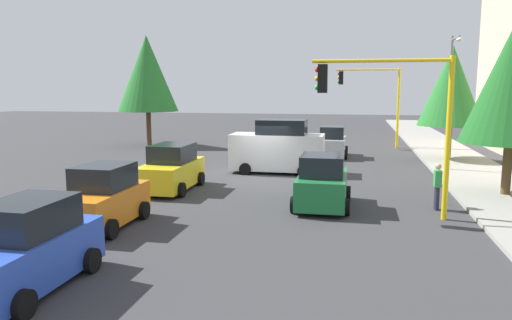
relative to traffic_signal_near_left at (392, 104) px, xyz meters
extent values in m
plane|color=#353538|center=(-6.00, -5.66, -3.85)|extent=(120.00, 120.00, 0.00)
cube|color=gray|center=(-11.00, 4.84, -3.78)|extent=(80.00, 4.00, 0.15)
cube|color=silver|center=(6.30, -8.66, -3.85)|extent=(2.20, 0.36, 0.01)
cone|color=silver|center=(5.00, -8.66, -3.85)|extent=(0.01, 1.10, 1.10)
cylinder|color=yellow|center=(0.00, 1.84, -1.14)|extent=(0.18, 0.18, 5.43)
cylinder|color=yellow|center=(0.00, -0.41, 1.42)|extent=(0.12, 4.50, 0.12)
cube|color=black|center=(0.00, -2.30, 0.84)|extent=(0.36, 0.32, 0.96)
sphere|color=red|center=(0.00, -2.48, 1.14)|extent=(0.18, 0.18, 0.18)
sphere|color=yellow|center=(0.00, -2.48, 0.84)|extent=(0.18, 0.18, 0.18)
sphere|color=green|center=(0.00, -2.48, 0.54)|extent=(0.18, 0.18, 0.18)
cylinder|color=yellow|center=(-20.00, 1.84, -0.93)|extent=(0.18, 0.18, 5.85)
cylinder|color=yellow|center=(-20.00, -0.41, 1.84)|extent=(0.12, 4.50, 0.12)
cube|color=black|center=(-20.00, -2.30, 1.26)|extent=(0.36, 0.32, 0.96)
sphere|color=red|center=(-20.00, -2.48, 1.56)|extent=(0.18, 0.18, 0.18)
sphere|color=yellow|center=(-20.00, -2.48, 1.26)|extent=(0.18, 0.18, 0.18)
sphere|color=green|center=(-20.00, -2.48, 0.96)|extent=(0.18, 0.18, 0.18)
cylinder|color=slate|center=(-10.00, 3.54, -0.35)|extent=(0.14, 0.14, 7.00)
cylinder|color=slate|center=(-9.10, 3.54, 2.95)|extent=(1.80, 0.10, 0.10)
ellipsoid|color=silver|center=(-8.20, 3.54, 2.80)|extent=(0.56, 0.28, 0.20)
cylinder|color=brown|center=(-14.00, 4.34, -2.68)|extent=(0.36, 0.36, 2.35)
cone|color=#28752D|center=(-14.00, 4.34, 0.65)|extent=(3.76, 3.76, 4.70)
cylinder|color=brown|center=(-4.00, 4.84, -2.64)|extent=(0.36, 0.36, 2.42)
cylinder|color=brown|center=(-18.00, -16.66, -2.44)|extent=(0.36, 0.36, 2.83)
cone|color=#28752D|center=(-18.00, -16.66, 1.62)|extent=(4.53, 4.53, 5.67)
cube|color=white|center=(-8.00, -5.12, -2.76)|extent=(1.90, 4.80, 1.85)
cube|color=black|center=(-8.00, -4.88, -1.46)|extent=(1.67, 2.50, 0.76)
cylinder|color=black|center=(-6.99, -6.60, -3.55)|extent=(0.20, 0.60, 0.60)
cylinder|color=black|center=(-9.01, -6.60, -3.55)|extent=(0.20, 0.60, 0.60)
cylinder|color=black|center=(-6.99, -3.63, -3.55)|extent=(0.20, 0.60, 0.60)
cylinder|color=black|center=(-9.01, -3.63, -3.55)|extent=(0.20, 0.60, 0.60)
cube|color=#B2B5BA|center=(-14.55, -2.59, -3.16)|extent=(3.60, 1.64, 1.05)
cube|color=black|center=(-14.37, -2.59, -2.26)|extent=(1.87, 1.44, 0.76)
cylinder|color=black|center=(-15.67, -3.47, -3.55)|extent=(0.60, 0.20, 0.60)
cylinder|color=black|center=(-15.67, -1.71, -3.55)|extent=(0.60, 0.20, 0.60)
cylinder|color=black|center=(-13.43, -3.47, -3.55)|extent=(0.60, 0.20, 0.60)
cylinder|color=black|center=(-13.43, -1.71, -3.55)|extent=(0.60, 0.20, 0.60)
cube|color=blue|center=(7.95, -8.13, -3.16)|extent=(3.97, 1.64, 1.05)
cube|color=black|center=(7.76, -8.13, -2.26)|extent=(2.07, 1.45, 0.76)
cylinder|color=black|center=(9.19, -7.25, -3.55)|extent=(0.60, 0.20, 0.60)
cylinder|color=black|center=(6.72, -7.25, -3.55)|extent=(0.60, 0.20, 0.60)
cylinder|color=black|center=(6.72, -9.01, -3.55)|extent=(0.60, 0.20, 0.60)
cube|color=yellow|center=(-2.72, -8.91, -3.16)|extent=(4.08, 1.73, 1.05)
cube|color=black|center=(-2.93, -8.91, -2.26)|extent=(2.12, 1.53, 0.76)
cylinder|color=black|center=(-1.46, -7.98, -3.55)|extent=(0.60, 0.20, 0.60)
cylinder|color=black|center=(-1.46, -9.84, -3.55)|extent=(0.60, 0.20, 0.60)
cylinder|color=black|center=(-3.99, -7.98, -3.55)|extent=(0.60, 0.20, 0.60)
cylinder|color=black|center=(-3.99, -9.84, -3.55)|extent=(0.60, 0.20, 0.60)
cube|color=#1E7238|center=(-0.99, -2.30, -3.16)|extent=(3.60, 1.74, 1.05)
cube|color=black|center=(-0.81, -2.30, -2.26)|extent=(1.87, 1.53, 0.76)
cylinder|color=black|center=(-2.11, -3.22, -3.55)|extent=(0.60, 0.20, 0.60)
cylinder|color=black|center=(-2.11, -1.37, -3.55)|extent=(0.60, 0.20, 0.60)
cylinder|color=black|center=(0.13, -3.22, -3.55)|extent=(0.60, 0.20, 0.60)
cylinder|color=black|center=(0.13, -1.37, -3.55)|extent=(0.60, 0.20, 0.60)
cube|color=orange|center=(3.09, -8.96, -3.16)|extent=(3.65, 1.66, 1.05)
cube|color=black|center=(2.91, -8.96, -2.26)|extent=(1.90, 1.46, 0.76)
cylinder|color=black|center=(4.22, -8.07, -3.55)|extent=(0.60, 0.20, 0.60)
cylinder|color=black|center=(4.22, -9.85, -3.55)|extent=(0.60, 0.20, 0.60)
cylinder|color=black|center=(1.96, -8.07, -3.55)|extent=(0.60, 0.20, 0.60)
cylinder|color=black|center=(1.96, -9.85, -3.55)|extent=(0.60, 0.20, 0.60)
cylinder|color=#262638|center=(-1.27, 1.81, -3.43)|extent=(0.16, 0.16, 0.85)
cylinder|color=#262638|center=(-1.47, 1.81, -3.43)|extent=(0.16, 0.16, 0.85)
cube|color=green|center=(-1.37, 1.81, -2.70)|extent=(0.40, 0.24, 0.60)
sphere|color=tan|center=(-1.37, 1.81, -2.26)|extent=(0.22, 0.22, 0.22)
camera|label=1|loc=(16.90, -1.16, 0.53)|focal=34.27mm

